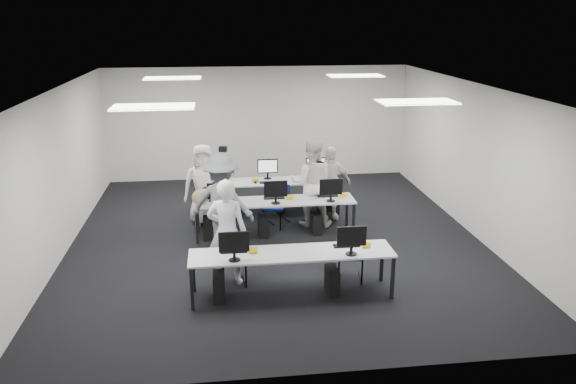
{
  "coord_description": "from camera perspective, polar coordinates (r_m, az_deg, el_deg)",
  "views": [
    {
      "loc": [
        -1.07,
        -10.39,
        4.26
      ],
      "look_at": [
        0.22,
        -0.12,
        1.0
      ],
      "focal_mm": 35.0,
      "sensor_mm": 36.0,
      "label": 1
    }
  ],
  "objects": [
    {
      "name": "chair_2",
      "position": [
        11.93,
        -6.84,
        -2.07
      ],
      "size": [
        0.47,
        0.51,
        0.93
      ],
      "rotation": [
        0.0,
        0.0,
        -0.04
      ],
      "color": "navy",
      "rests_on": "ground"
    },
    {
      "name": "chair_5",
      "position": [
        12.09,
        -7.5,
        -1.85
      ],
      "size": [
        0.47,
        0.51,
        0.9
      ],
      "rotation": [
        0.0,
        0.0,
        -0.06
      ],
      "color": "navy",
      "rests_on": "ground"
    },
    {
      "name": "chair_7",
      "position": [
        12.36,
        3.96,
        -1.3
      ],
      "size": [
        0.55,
        0.58,
        0.92
      ],
      "rotation": [
        0.0,
        0.0,
        -0.23
      ],
      "color": "navy",
      "rests_on": "ground"
    },
    {
      "name": "desk_back",
      "position": [
        12.55,
        -2.0,
        0.91
      ],
      "size": [
        3.2,
        0.7,
        0.73
      ],
      "color": "#ACAEB0",
      "rests_on": "ground"
    },
    {
      "name": "equipment_back",
      "position": [
        12.68,
        -1.13,
        -0.43
      ],
      "size": [
        2.91,
        0.41,
        1.19
      ],
      "color": "white",
      "rests_on": "desk_back"
    },
    {
      "name": "chair_1",
      "position": [
        9.57,
        6.26,
        -7.25
      ],
      "size": [
        0.48,
        0.51,
        0.86
      ],
      "rotation": [
        0.0,
        0.0,
        -0.15
      ],
      "color": "navy",
      "rests_on": "ground"
    },
    {
      "name": "photographer",
      "position": [
        10.53,
        -6.74,
        -1.11
      ],
      "size": [
        1.35,
        1.03,
        1.85
      ],
      "primitive_type": "imported",
      "rotation": [
        0.0,
        0.0,
        2.82
      ],
      "color": "slate",
      "rests_on": "ground"
    },
    {
      "name": "ceiling_panels",
      "position": [
        10.52,
        -1.32,
        10.52
      ],
      "size": [
        5.2,
        4.6,
        0.02
      ],
      "color": "white",
      "rests_on": "room"
    },
    {
      "name": "desk_front",
      "position": [
        8.81,
        0.4,
        -6.46
      ],
      "size": [
        3.2,
        0.7,
        0.73
      ],
      "color": "#ACAEB0",
      "rests_on": "ground"
    },
    {
      "name": "chair_3",
      "position": [
        11.81,
        -1.41,
        -2.3
      ],
      "size": [
        0.53,
        0.55,
        0.83
      ],
      "rotation": [
        0.0,
        0.0,
        -0.34
      ],
      "color": "navy",
      "rests_on": "ground"
    },
    {
      "name": "student_1",
      "position": [
        11.7,
        2.4,
        0.95
      ],
      "size": [
        1.01,
        0.85,
        1.86
      ],
      "primitive_type": "imported",
      "rotation": [
        0.0,
        0.0,
        2.97
      ],
      "color": "silver",
      "rests_on": "ground"
    },
    {
      "name": "dslr_camera",
      "position": [
        10.42,
        -6.62,
        4.35
      ],
      "size": [
        0.19,
        0.22,
        0.1
      ],
      "primitive_type": "cube",
      "rotation": [
        0.0,
        0.0,
        2.82
      ],
      "color": "black",
      "rests_on": "photographer"
    },
    {
      "name": "handbag",
      "position": [
        11.06,
        -8.81,
        -0.48
      ],
      "size": [
        0.45,
        0.37,
        0.31
      ],
      "primitive_type": "ellipsoid",
      "rotation": [
        0.0,
        0.0,
        0.4
      ],
      "color": "#99764F",
      "rests_on": "desk_mid"
    },
    {
      "name": "room",
      "position": [
        10.8,
        -1.26,
        2.68
      ],
      "size": [
        9.0,
        9.02,
        3.0
      ],
      "color": "black",
      "rests_on": "ground"
    },
    {
      "name": "student_3",
      "position": [
        12.14,
        4.21,
        0.9
      ],
      "size": [
        0.96,
        0.43,
        1.61
      ],
      "primitive_type": "imported",
      "rotation": [
        0.0,
        0.0,
        0.04
      ],
      "color": "silver",
      "rests_on": "ground"
    },
    {
      "name": "chair_4",
      "position": [
        12.11,
        2.73,
        -1.81
      ],
      "size": [
        0.44,
        0.48,
        0.83
      ],
      "rotation": [
        0.0,
        0.0,
        0.09
      ],
      "color": "navy",
      "rests_on": "ground"
    },
    {
      "name": "equipment_mid",
      "position": [
        11.3,
        -2.29,
        -2.73
      ],
      "size": [
        2.91,
        0.41,
        1.19
      ],
      "color": "white",
      "rests_on": "desk_mid"
    },
    {
      "name": "chair_0",
      "position": [
        9.42,
        -5.61,
        -7.74
      ],
      "size": [
        0.45,
        0.48,
        0.82
      ],
      "rotation": [
        0.0,
        0.0,
        0.11
      ],
      "color": "navy",
      "rests_on": "ground"
    },
    {
      "name": "student_2",
      "position": [
        11.92,
        -8.56,
        0.72
      ],
      "size": [
        0.86,
        0.58,
        1.72
      ],
      "primitive_type": "imported",
      "rotation": [
        0.0,
        0.0,
        0.03
      ],
      "color": "silver",
      "rests_on": "ground"
    },
    {
      "name": "desk_mid",
      "position": [
        11.22,
        -1.34,
        -1.11
      ],
      "size": [
        3.2,
        0.7,
        0.73
      ],
      "color": "#ACAEB0",
      "rests_on": "ground"
    },
    {
      "name": "equipment_front",
      "position": [
        8.91,
        -0.82,
        -8.47
      ],
      "size": [
        2.51,
        0.41,
        1.19
      ],
      "color": "#0C26A2",
      "rests_on": "desk_front"
    },
    {
      "name": "student_0",
      "position": [
        9.2,
        -6.21,
        -4.05
      ],
      "size": [
        0.74,
        0.58,
        1.79
      ],
      "primitive_type": "imported",
      "rotation": [
        0.0,
        0.0,
        2.9
      ],
      "color": "silver",
      "rests_on": "ground"
    },
    {
      "name": "chair_6",
      "position": [
        12.13,
        -1.07,
        -1.74
      ],
      "size": [
        0.53,
        0.56,
        0.84
      ],
      "rotation": [
        0.0,
        0.0,
        0.31
      ],
      "color": "navy",
      "rests_on": "ground"
    }
  ]
}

